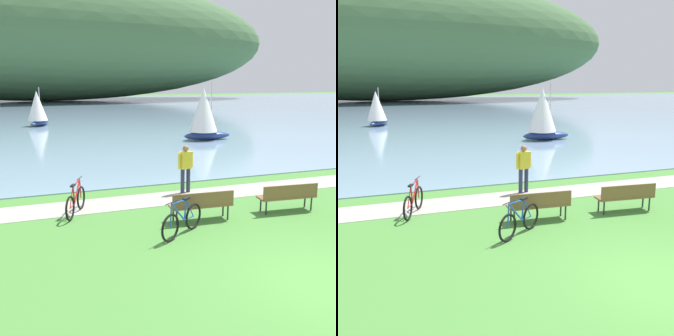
% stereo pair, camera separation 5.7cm
% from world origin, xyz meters
% --- Properties ---
extents(ground_plane, '(200.00, 200.00, 0.00)m').
position_xyz_m(ground_plane, '(0.00, 0.00, 0.00)').
color(ground_plane, '#478438').
extents(bay_water, '(180.00, 80.00, 0.04)m').
position_xyz_m(bay_water, '(0.00, 48.09, 0.02)').
color(bay_water, '#7A99B2').
rests_on(bay_water, ground).
extents(distant_hillside, '(88.76, 28.00, 22.81)m').
position_xyz_m(distant_hillside, '(-0.70, 73.37, 11.45)').
color(distant_hillside, '#42663D').
rests_on(distant_hillside, bay_water).
extents(shoreline_path, '(60.00, 1.50, 0.01)m').
position_xyz_m(shoreline_path, '(0.00, 6.37, 0.01)').
color(shoreline_path, '#A39E93').
rests_on(shoreline_path, ground).
extents(park_bench_near_camera, '(1.83, 0.60, 0.88)m').
position_xyz_m(park_bench_near_camera, '(-0.83, 3.96, 0.52)').
color(park_bench_near_camera, brown).
rests_on(park_bench_near_camera, ground).
extents(park_bench_further_along, '(1.83, 0.63, 0.88)m').
position_xyz_m(park_bench_further_along, '(1.97, 3.84, 0.52)').
color(park_bench_further_along, brown).
rests_on(park_bench_further_along, ground).
extents(bicycle_leaning_near_bench, '(1.50, 1.04, 1.01)m').
position_xyz_m(bicycle_leaning_near_bench, '(-1.73, 3.18, 0.40)').
color(bicycle_leaning_near_bench, black).
rests_on(bicycle_leaning_near_bench, ground).
extents(bicycle_beside_path, '(0.78, 1.64, 1.01)m').
position_xyz_m(bicycle_beside_path, '(-4.10, 5.74, 0.40)').
color(bicycle_beside_path, black).
rests_on(bicycle_beside_path, ground).
extents(person_at_shoreline, '(0.60, 0.29, 1.71)m').
position_xyz_m(person_at_shoreline, '(-0.16, 6.82, 0.98)').
color(person_at_shoreline, '#282D47').
rests_on(person_at_shoreline, ground).
extents(sailboat_nearest_to_shore, '(3.23, 2.01, 3.73)m').
position_xyz_m(sailboat_nearest_to_shore, '(5.66, 17.94, 1.80)').
color(sailboat_nearest_to_shore, navy).
rests_on(sailboat_nearest_to_shore, bay_water).
extents(sailboat_mid_bay, '(2.31, 2.78, 3.26)m').
position_xyz_m(sailboat_mid_bay, '(-4.33, 30.03, 1.57)').
color(sailboat_mid_bay, navy).
rests_on(sailboat_mid_bay, bay_water).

